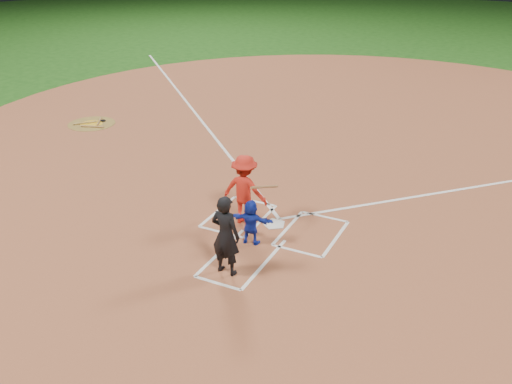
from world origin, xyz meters
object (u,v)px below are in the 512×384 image
at_px(catcher, 251,222).
at_px(home_plate, 274,224).
at_px(on_deck_circle, 92,124).
at_px(batter_at_plate, 245,190).
at_px(umpire, 226,235).

bearing_deg(catcher, home_plate, -102.58).
relative_size(on_deck_circle, batter_at_plate, 0.97).
xyz_separation_m(catcher, batter_at_plate, (-0.59, 0.84, 0.34)).
bearing_deg(on_deck_circle, home_plate, -23.35).
xyz_separation_m(home_plate, umpire, (-0.04, -2.34, 0.88)).
bearing_deg(on_deck_circle, batter_at_plate, -26.15).
bearing_deg(home_plate, on_deck_circle, -23.35).
bearing_deg(catcher, batter_at_plate, -61.00).
relative_size(on_deck_circle, catcher, 1.57).
bearing_deg(umpire, batter_at_plate, -69.38).
xyz_separation_m(on_deck_circle, batter_at_plate, (8.45, -4.15, 0.87)).
bearing_deg(catcher, on_deck_circle, -35.05).
relative_size(catcher, batter_at_plate, 0.62).
distance_m(home_plate, catcher, 1.17).
relative_size(umpire, batter_at_plate, 1.02).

